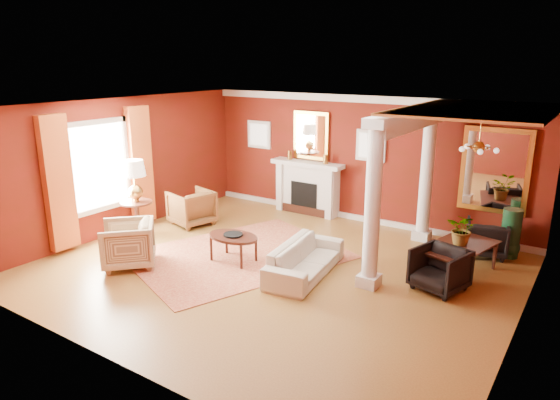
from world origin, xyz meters
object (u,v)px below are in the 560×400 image
Objects in this scene: armchair_leopard at (192,206)px; side_table at (135,185)px; sofa at (305,254)px; armchair_stripe at (128,242)px; coffee_table at (233,238)px; dining_table at (460,252)px.

armchair_leopard is 0.53× the size of side_table.
side_table is at bearing 86.41° from sofa.
armchair_stripe reaches higher than armchair_leopard.
armchair_stripe reaches higher than coffee_table.
armchair_leopard is 2.48m from coffee_table.
armchair_stripe reaches higher than dining_table.
coffee_table is (-1.42, -0.24, 0.08)m from sofa.
armchair_stripe is 1.92m from coffee_table.
side_table is at bearing -3.13° from armchair_leopard.
armchair_leopard is (-3.59, 0.94, 0.06)m from sofa.
sofa is at bearing 4.16° from side_table.
coffee_table is 0.66× the size of dining_table.
side_table is (-2.57, -0.05, 0.67)m from coffee_table.
dining_table is (3.66, 1.73, -0.04)m from coffee_table.
armchair_leopard reaches higher than sofa.
sofa reaches higher than coffee_table.
sofa is at bearing 137.41° from dining_table.
armchair_leopard is 0.87× the size of coffee_table.
side_table is (-3.99, -0.29, 0.76)m from sofa.
coffee_table is 4.05m from dining_table.
dining_table is at bearing 25.33° from coffee_table.
side_table is at bearing 119.74° from dining_table.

